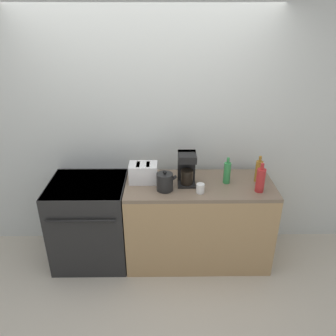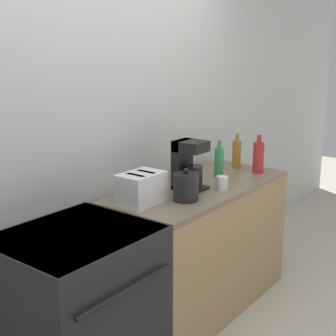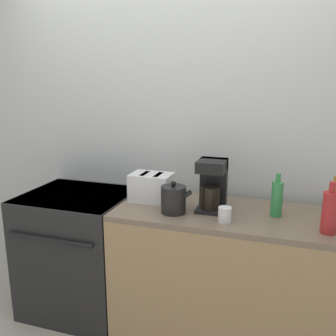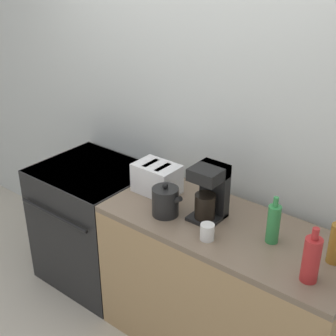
# 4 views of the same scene
# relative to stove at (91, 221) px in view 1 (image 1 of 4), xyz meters

# --- Properties ---
(ground_plane) EXTENTS (12.00, 12.00, 0.00)m
(ground_plane) POSITION_rel_stove_xyz_m (0.59, -0.33, -0.46)
(ground_plane) COLOR beige
(wall_back) EXTENTS (8.00, 0.05, 2.60)m
(wall_back) POSITION_rel_stove_xyz_m (0.59, 0.38, 0.84)
(wall_back) COLOR silver
(wall_back) RESTS_ON ground_plane
(stove) EXTENTS (0.75, 0.69, 0.90)m
(stove) POSITION_rel_stove_xyz_m (0.00, 0.00, 0.00)
(stove) COLOR black
(stove) RESTS_ON ground_plane
(counter_block) EXTENTS (1.45, 0.63, 0.90)m
(counter_block) POSITION_rel_stove_xyz_m (1.11, -0.01, -0.01)
(counter_block) COLOR tan
(counter_block) RESTS_ON ground_plane
(kettle) EXTENTS (0.19, 0.15, 0.20)m
(kettle) POSITION_rel_stove_xyz_m (0.77, -0.13, 0.53)
(kettle) COLOR black
(kettle) RESTS_ON counter_block
(toaster) EXTENTS (0.28, 0.19, 0.19)m
(toaster) POSITION_rel_stove_xyz_m (0.56, 0.04, 0.53)
(toaster) COLOR white
(toaster) RESTS_ON counter_block
(coffee_maker) EXTENTS (0.17, 0.20, 0.32)m
(coffee_maker) POSITION_rel_stove_xyz_m (0.98, 0.00, 0.61)
(coffee_maker) COLOR black
(coffee_maker) RESTS_ON counter_block
(bottle_amber) EXTENTS (0.07, 0.07, 0.27)m
(bottle_amber) POSITION_rel_stove_xyz_m (1.69, 0.04, 0.55)
(bottle_amber) COLOR #9E6B23
(bottle_amber) RESTS_ON counter_block
(bottle_green) EXTENTS (0.07, 0.07, 0.27)m
(bottle_green) POSITION_rel_stove_xyz_m (1.38, 0.00, 0.55)
(bottle_green) COLOR #338C47
(bottle_green) RESTS_ON counter_block
(bottle_red) EXTENTS (0.08, 0.08, 0.29)m
(bottle_red) POSITION_rel_stove_xyz_m (1.66, -0.17, 0.56)
(bottle_red) COLOR #B72828
(bottle_red) RESTS_ON counter_block
(cup_white) EXTENTS (0.08, 0.08, 0.09)m
(cup_white) POSITION_rel_stove_xyz_m (1.10, -0.19, 0.49)
(cup_white) COLOR white
(cup_white) RESTS_ON counter_block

